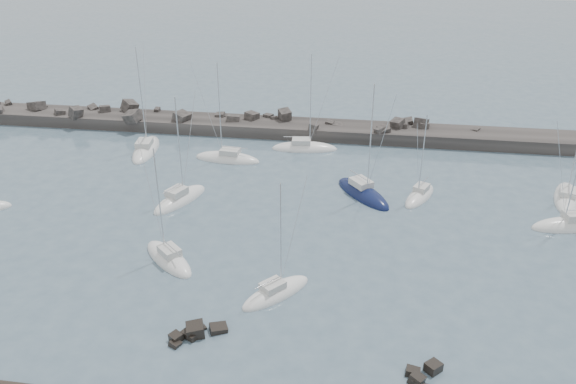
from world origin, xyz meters
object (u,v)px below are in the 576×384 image
object	(u,v)px
sailboat_1	(146,150)
sailboat_9	(569,226)
sailboat_6	(420,196)
sailboat_14	(566,198)
sailboat_5	(169,259)
sailboat_13	(228,159)
sailboat_3	(180,200)
sailboat_4	(304,148)
sailboat_7	(276,293)
sailboat_8	(363,194)

from	to	relation	value
sailboat_1	sailboat_9	xyz separation A→B (m)	(53.57, -13.96, 0.01)
sailboat_6	sailboat_14	distance (m)	17.36
sailboat_9	sailboat_14	distance (m)	7.16
sailboat_5	sailboat_9	distance (m)	42.72
sailboat_13	sailboat_14	xyz separation A→B (m)	(42.82, -5.57, -0.01)
sailboat_13	sailboat_14	distance (m)	43.18
sailboat_1	sailboat_3	xyz separation A→B (m)	(9.82, -14.32, 0.01)
sailboat_4	sailboat_7	size ratio (longest dim) A/B	1.26
sailboat_5	sailboat_7	distance (m)	11.96
sailboat_8	sailboat_14	size ratio (longest dim) A/B	1.08
sailboat_1	sailboat_6	bearing A→B (deg)	-13.40
sailboat_3	sailboat_9	world-z (taller)	sailboat_3
sailboat_5	sailboat_9	bearing A→B (deg)	17.29
sailboat_3	sailboat_4	size ratio (longest dim) A/B	0.92
sailboat_3	sailboat_8	bearing A→B (deg)	12.86
sailboat_8	sailboat_13	distance (m)	20.46
sailboat_3	sailboat_8	xyz separation A→B (m)	(21.35, 4.87, -0.00)
sailboat_4	sailboat_6	world-z (taller)	sailboat_4
sailboat_5	sailboat_1	bearing A→B (deg)	115.62
sailboat_8	sailboat_14	bearing A→B (deg)	5.86
sailboat_1	sailboat_5	bearing A→B (deg)	-64.38
sailboat_7	sailboat_13	size ratio (longest dim) A/B	0.81
sailboat_4	sailboat_13	size ratio (longest dim) A/B	1.02
sailboat_3	sailboat_6	size ratio (longest dim) A/B	1.19
sailboat_7	sailboat_9	size ratio (longest dim) A/B	0.87
sailboat_3	sailboat_8	size ratio (longest dim) A/B	0.90
sailboat_7	sailboat_8	world-z (taller)	sailboat_8
sailboat_1	sailboat_4	world-z (taller)	sailboat_1
sailboat_5	sailboat_7	size ratio (longest dim) A/B	1.08
sailboat_9	sailboat_14	size ratio (longest dim) A/B	0.97
sailboat_5	sailboat_13	distance (m)	25.24
sailboat_5	sailboat_14	bearing A→B (deg)	24.90
sailboat_4	sailboat_8	size ratio (longest dim) A/B	0.98
sailboat_7	sailboat_9	xyz separation A→B (m)	(29.46, 16.53, 0.03)
sailboat_3	sailboat_5	xyz separation A→B (m)	(2.96, -12.34, -0.01)
sailboat_6	sailboat_14	xyz separation A→B (m)	(17.24, 2.05, -0.01)
sailboat_6	sailboat_4	bearing A→B (deg)	139.95
sailboat_9	sailboat_14	bearing A→B (deg)	77.08
sailboat_4	sailboat_5	world-z (taller)	sailboat_4
sailboat_13	sailboat_9	bearing A→B (deg)	-16.93
sailboat_4	sailboat_8	world-z (taller)	sailboat_8
sailboat_3	sailboat_8	world-z (taller)	sailboat_8
sailboat_1	sailboat_4	bearing A→B (deg)	10.26
sailboat_6	sailboat_14	world-z (taller)	sailboat_14
sailboat_1	sailboat_14	xyz separation A→B (m)	(55.17, -6.99, -0.02)
sailboat_4	sailboat_14	size ratio (longest dim) A/B	1.06
sailboat_13	sailboat_8	bearing A→B (deg)	-23.12
sailboat_3	sailboat_6	xyz separation A→B (m)	(28.11, 5.29, -0.02)
sailboat_7	sailboat_14	xyz separation A→B (m)	(31.06, 23.50, -0.00)
sailboat_1	sailboat_7	distance (m)	38.88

